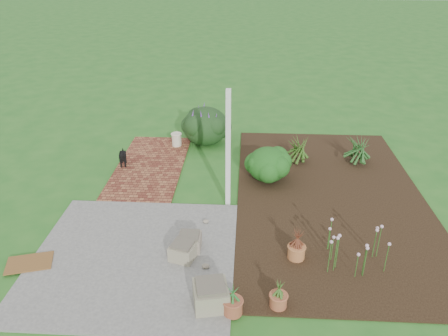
# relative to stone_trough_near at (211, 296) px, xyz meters

# --- Properties ---
(ground) EXTENTS (80.00, 80.00, 0.00)m
(ground) POSITION_rel_stone_trough_near_xyz_m (-0.19, 2.84, -0.21)
(ground) COLOR #246620
(ground) RESTS_ON ground
(concrete_patio) EXTENTS (3.50, 3.50, 0.04)m
(concrete_patio) POSITION_rel_stone_trough_near_xyz_m (-1.44, 1.09, -0.19)
(concrete_patio) COLOR slate
(concrete_patio) RESTS_ON ground
(brick_path) EXTENTS (1.60, 3.50, 0.04)m
(brick_path) POSITION_rel_stone_trough_near_xyz_m (-1.89, 4.59, -0.19)
(brick_path) COLOR maroon
(brick_path) RESTS_ON ground
(garden_bed) EXTENTS (4.00, 7.00, 0.03)m
(garden_bed) POSITION_rel_stone_trough_near_xyz_m (2.31, 3.34, -0.19)
(garden_bed) COLOR black
(garden_bed) RESTS_ON ground
(veranda_post) EXTENTS (0.10, 0.10, 2.50)m
(veranda_post) POSITION_rel_stone_trough_near_xyz_m (0.11, 2.94, 1.04)
(veranda_post) COLOR white
(veranda_post) RESTS_ON ground
(stone_trough_near) EXTENTS (0.60, 0.60, 0.34)m
(stone_trough_near) POSITION_rel_stone_trough_near_xyz_m (0.00, 0.00, 0.00)
(stone_trough_near) COLOR #767257
(stone_trough_near) RESTS_ON concrete_patio
(stone_trough_mid) EXTENTS (0.50, 0.50, 0.27)m
(stone_trough_mid) POSITION_rel_stone_trough_near_xyz_m (-0.57, 1.07, -0.03)
(stone_trough_mid) COLOR #766F58
(stone_trough_mid) RESTS_ON concrete_patio
(stone_trough_far) EXTENTS (0.39, 0.39, 0.26)m
(stone_trough_far) POSITION_rel_stone_trough_near_xyz_m (-0.49, 1.35, -0.04)
(stone_trough_far) COLOR #716355
(stone_trough_far) RESTS_ON concrete_patio
(coir_doormat) EXTENTS (0.85, 0.67, 0.02)m
(coir_doormat) POSITION_rel_stone_trough_near_xyz_m (-3.17, 0.77, -0.16)
(coir_doormat) COLOR brown
(coir_doormat) RESTS_ON concrete_patio
(black_dog) EXTENTS (0.21, 0.49, 0.42)m
(black_dog) POSITION_rel_stone_trough_near_xyz_m (-2.53, 4.51, 0.08)
(black_dog) COLOR black
(black_dog) RESTS_ON brick_path
(cream_ceramic_urn) EXTENTS (0.32, 0.32, 0.34)m
(cream_ceramic_urn) POSITION_rel_stone_trough_near_xyz_m (-1.41, 5.80, 0.00)
(cream_ceramic_urn) COLOR beige
(cream_ceramic_urn) RESTS_ON brick_path
(evergreen_shrub) EXTENTS (1.18, 1.18, 0.80)m
(evergreen_shrub) POSITION_rel_stone_trough_near_xyz_m (0.97, 4.05, 0.22)
(evergreen_shrub) COLOR #173911
(evergreen_shrub) RESTS_ON garden_bed
(agapanthus_clump_back) EXTENTS (0.99, 0.99, 0.83)m
(agapanthus_clump_back) POSITION_rel_stone_trough_near_xyz_m (3.21, 5.05, 0.24)
(agapanthus_clump_back) COLOR #14411B
(agapanthus_clump_back) RESTS_ON garden_bed
(agapanthus_clump_front) EXTENTS (0.93, 0.93, 0.81)m
(agapanthus_clump_front) POSITION_rel_stone_trough_near_xyz_m (1.75, 5.02, 0.23)
(agapanthus_clump_front) COLOR #1C4112
(agapanthus_clump_front) RESTS_ON garden_bed
(pink_flower_patch) EXTENTS (1.37, 1.37, 0.68)m
(pink_flower_patch) POSITION_rel_stone_trough_near_xyz_m (2.34, 1.03, 0.16)
(pink_flower_patch) COLOR #113D0F
(pink_flower_patch) RESTS_ON garden_bed
(terracotta_pot_bronze) EXTENTS (0.37, 0.37, 0.24)m
(terracotta_pot_bronze) POSITION_rel_stone_trough_near_xyz_m (1.38, 1.20, -0.06)
(terracotta_pot_bronze) COLOR #B56F3D
(terracotta_pot_bronze) RESTS_ON garden_bed
(terracotta_pot_small_left) EXTENTS (0.31, 0.31, 0.22)m
(terracotta_pot_small_left) POSITION_rel_stone_trough_near_xyz_m (1.01, 0.03, -0.07)
(terracotta_pot_small_left) COLOR #A05536
(terracotta_pot_small_left) RESTS_ON garden_bed
(terracotta_pot_small_right) EXTENTS (0.33, 0.33, 0.24)m
(terracotta_pot_small_right) POSITION_rel_stone_trough_near_xyz_m (0.33, -0.14, -0.06)
(terracotta_pot_small_right) COLOR #964D32
(terracotta_pot_small_right) RESTS_ON garden_bed
(purple_flowering_bush) EXTENTS (1.41, 1.41, 1.04)m
(purple_flowering_bush) POSITION_rel_stone_trough_near_xyz_m (-0.66, 6.12, 0.31)
(purple_flowering_bush) COLOR black
(purple_flowering_bush) RESTS_ON ground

